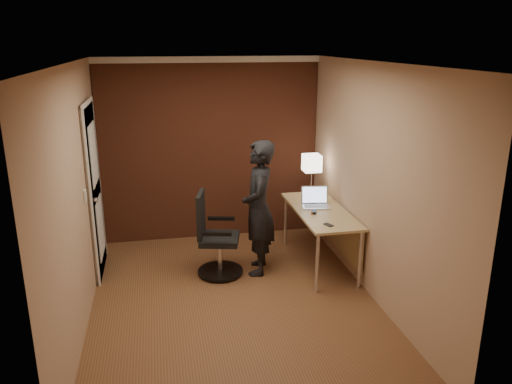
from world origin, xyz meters
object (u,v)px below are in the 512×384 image
at_px(desk_lamp, 312,164).
at_px(laptop, 315,201).
at_px(mouse, 314,212).
at_px(desk, 326,219).
at_px(phone, 329,225).
at_px(office_chair, 214,240).
at_px(person, 259,208).

distance_m(desk_lamp, laptop, 0.61).
relative_size(laptop, mouse, 3.65).
distance_m(desk, phone, 0.57).
relative_size(phone, office_chair, 0.12).
height_order(mouse, person, person).
bearing_deg(phone, person, 121.29).
bearing_deg(desk_lamp, office_chair, -154.77).
distance_m(laptop, person, 0.77).
bearing_deg(desk, phone, -106.18).
distance_m(desk, laptop, 0.26).
bearing_deg(office_chair, laptop, 7.36).
xyz_separation_m(desk_lamp, phone, (-0.16, -1.18, -0.41)).
relative_size(laptop, person, 0.23).
height_order(desk_lamp, office_chair, desk_lamp).
distance_m(desk_lamp, person, 1.13).
relative_size(desk, laptop, 4.11).
xyz_separation_m(desk, mouse, (-0.19, -0.12, 0.14)).
bearing_deg(person, desk_lamp, 141.12).
bearing_deg(desk_lamp, person, -141.95).
bearing_deg(desk_lamp, mouse, -104.69).
relative_size(office_chair, person, 0.62).
distance_m(phone, person, 0.86).
distance_m(laptop, mouse, 0.30).
height_order(desk, office_chair, office_chair).
xyz_separation_m(desk, phone, (-0.16, -0.54, 0.13)).
relative_size(desk, desk_lamp, 2.80).
bearing_deg(laptop, phone, -95.18).
xyz_separation_m(desk, laptop, (-0.09, 0.16, 0.19)).
distance_m(desk, office_chair, 1.39).
distance_m(office_chair, person, 0.65).
xyz_separation_m(laptop, phone, (-0.06, -0.69, -0.06)).
bearing_deg(person, mouse, 94.92).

